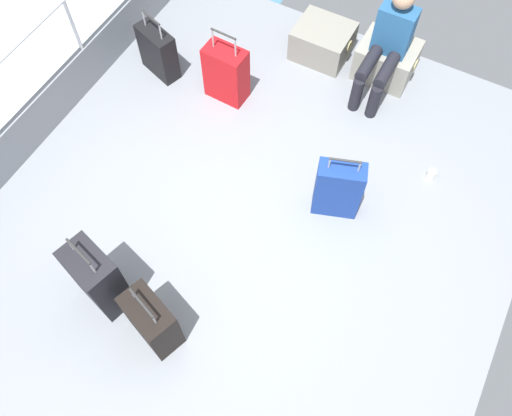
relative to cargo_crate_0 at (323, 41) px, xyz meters
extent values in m
cube|color=gray|center=(0.30, -2.13, -0.20)|extent=(4.40, 5.20, 0.06)
cube|color=gray|center=(-1.87, -2.13, 0.05)|extent=(0.06, 5.20, 0.45)
cylinder|color=silver|center=(-1.87, -1.44, 0.33)|extent=(0.04, 0.04, 1.00)
cylinder|color=silver|center=(-1.87, -2.13, 0.83)|extent=(0.04, 4.16, 0.04)
cube|color=gray|center=(0.00, 0.00, 0.00)|extent=(0.56, 0.49, 0.34)
torus|color=tan|center=(-0.29, 0.00, 0.07)|extent=(0.02, 0.12, 0.12)
torus|color=tan|center=(0.29, 0.00, 0.07)|extent=(0.02, 0.12, 0.12)
cube|color=gray|center=(0.67, 0.05, 0.02)|extent=(0.56, 0.46, 0.38)
torus|color=tan|center=(0.39, 0.05, 0.09)|extent=(0.02, 0.12, 0.12)
torus|color=tan|center=(0.96, 0.05, 0.09)|extent=(0.02, 0.12, 0.12)
cube|color=#26598C|center=(0.67, 0.00, 0.45)|extent=(0.34, 0.20, 0.48)
cylinder|color=black|center=(0.76, -0.30, 0.25)|extent=(0.12, 0.40, 0.12)
cylinder|color=black|center=(0.76, -0.50, 0.02)|extent=(0.11, 0.11, 0.38)
cylinder|color=black|center=(0.58, -0.30, 0.25)|extent=(0.12, 0.40, 0.12)
cylinder|color=black|center=(0.58, -0.50, 0.02)|extent=(0.11, 0.11, 0.38)
cube|color=red|center=(-0.59, -0.95, 0.12)|extent=(0.41, 0.25, 0.58)
cylinder|color=#A5A8AD|center=(-0.71, -0.94, 0.51)|extent=(0.02, 0.02, 0.20)
cylinder|color=#A5A8AD|center=(-0.47, -0.95, 0.51)|extent=(0.02, 0.02, 0.20)
cylinder|color=#2D2D2D|center=(-0.59, -0.95, 0.61)|extent=(0.26, 0.03, 0.02)
cube|color=white|center=(-0.58, -0.83, 0.30)|extent=(0.05, 0.01, 0.08)
cube|color=black|center=(-0.39, -3.23, 0.18)|extent=(0.46, 0.36, 0.70)
cylinder|color=#A5A8AD|center=(-0.51, -3.20, 0.60)|extent=(0.02, 0.02, 0.15)
cylinder|color=#A5A8AD|center=(-0.27, -3.26, 0.60)|extent=(0.02, 0.02, 0.15)
cylinder|color=#2D2D2D|center=(-0.39, -3.23, 0.68)|extent=(0.26, 0.09, 0.02)
cube|color=silver|center=(-0.35, -3.10, 0.24)|extent=(0.05, 0.02, 0.08)
cube|color=black|center=(-1.34, -0.99, 0.09)|extent=(0.45, 0.31, 0.52)
cylinder|color=#A5A8AD|center=(-1.46, -0.95, 0.43)|extent=(0.02, 0.02, 0.17)
cylinder|color=#A5A8AD|center=(-1.22, -1.03, 0.43)|extent=(0.02, 0.02, 0.17)
cylinder|color=#2D2D2D|center=(-1.34, -0.99, 0.52)|extent=(0.26, 0.10, 0.02)
cube|color=green|center=(-1.31, -0.90, 0.26)|extent=(0.05, 0.02, 0.08)
cube|color=black|center=(0.13, -3.29, 0.11)|extent=(0.47, 0.36, 0.56)
cylinder|color=#A5A8AD|center=(0.01, -3.25, 0.45)|extent=(0.02, 0.02, 0.13)
cylinder|color=#A5A8AD|center=(0.25, -3.34, 0.45)|extent=(0.02, 0.02, 0.13)
cylinder|color=#2D2D2D|center=(0.13, -3.29, 0.51)|extent=(0.26, 0.11, 0.02)
cube|color=white|center=(0.17, -3.18, 0.20)|extent=(0.05, 0.02, 0.08)
cube|color=navy|center=(0.88, -1.63, 0.14)|extent=(0.43, 0.30, 0.62)
cylinder|color=#A5A8AD|center=(0.77, -1.66, 0.51)|extent=(0.02, 0.02, 0.12)
cylinder|color=#A5A8AD|center=(0.99, -1.59, 0.51)|extent=(0.02, 0.02, 0.12)
cylinder|color=#2D2D2D|center=(0.88, -1.63, 0.57)|extent=(0.24, 0.10, 0.02)
cube|color=white|center=(0.85, -1.53, 0.22)|extent=(0.05, 0.02, 0.08)
cylinder|color=white|center=(1.52, -0.92, -0.12)|extent=(0.08, 0.08, 0.10)
camera|label=1|loc=(1.35, -3.93, 3.93)|focal=37.12mm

